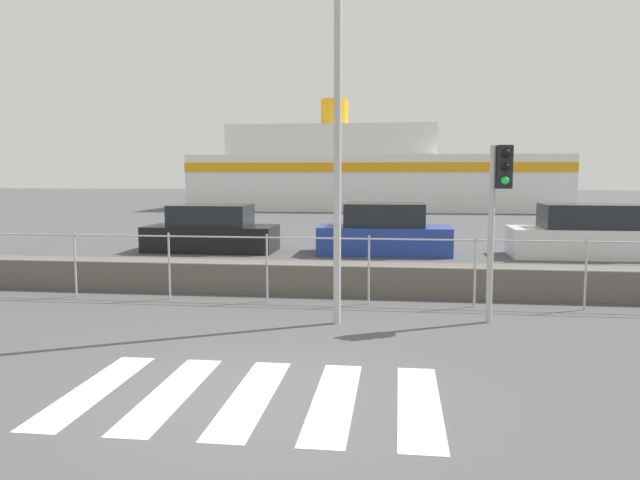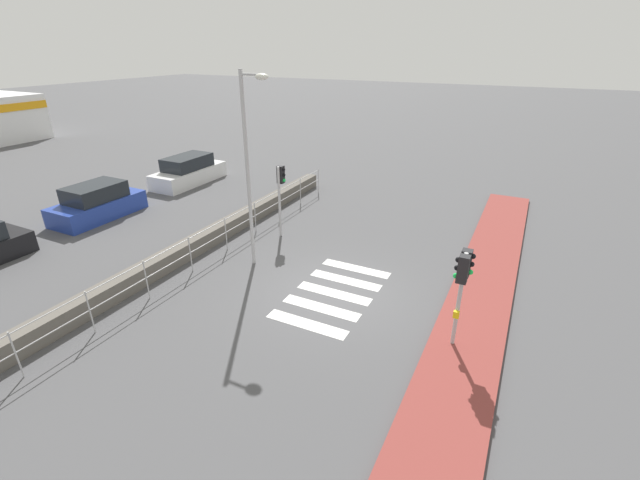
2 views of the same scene
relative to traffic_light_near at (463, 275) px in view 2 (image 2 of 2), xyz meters
The scene contains 10 objects.
ground_plane 4.45m from the traffic_light_near, 74.13° to the left, with size 160.00×160.00×0.00m, color #4C4C4F.
sidewalk_brick 2.32m from the traffic_light_near, 16.65° to the right, with size 24.00×1.80×0.12m.
crosswalk 4.43m from the traffic_light_near, 75.32° to the left, with size 4.05×2.40×0.01m.
seawall 9.79m from the traffic_light_near, 83.59° to the left, with size 19.00×0.55×0.63m.
harbor_fence 8.85m from the traffic_light_near, 82.95° to the left, with size 17.14×0.04×1.27m.
traffic_light_near is the anchor object (origin of this frame).
traffic_light_far 8.60m from the traffic_light_near, 61.33° to the left, with size 0.34×0.32×2.84m.
streetlamp 7.42m from the traffic_light_near, 77.23° to the left, with size 0.32×1.01×6.40m.
parked_car_blue 16.08m from the traffic_light_near, 82.27° to the left, with size 3.88×1.80×1.51m.
parked_car_white 17.81m from the traffic_light_near, 63.41° to the left, with size 4.38×1.74×1.52m.
Camera 2 is at (-10.46, -4.70, 7.05)m, focal length 24.00 mm.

